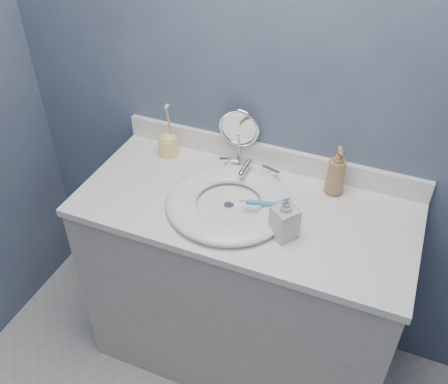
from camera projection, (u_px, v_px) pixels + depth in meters
The scene contains 12 objects.
back_wall at pixel (274, 91), 1.79m from camera, with size 2.20×0.02×2.40m, color #444D67.
vanity_cabinet at pixel (242, 288), 2.08m from camera, with size 1.20×0.55×0.85m, color beige.
countertop at pixel (245, 208), 1.80m from camera, with size 1.22×0.57×0.03m, color white.
backsplash at pixel (269, 156), 1.95m from camera, with size 1.22×0.02×0.09m, color white.
basin at pixel (229, 202), 1.77m from camera, with size 0.45×0.45×0.04m, color white, non-canonical shape.
drain at pixel (229, 205), 1.78m from camera, with size 0.04×0.04×0.01m, color silver.
faucet at pixel (248, 170), 1.91m from camera, with size 0.25×0.13×0.07m.
makeup_mirror at pixel (239, 134), 1.92m from camera, with size 0.16×0.09×0.24m.
soap_bottle_amber at pixel (336, 171), 1.79m from camera, with size 0.07×0.07×0.19m, color #A7764B.
soap_bottle_clear at pixel (285, 216), 1.61m from camera, with size 0.08×0.08×0.17m, color silver.
toothbrush_holder at pixel (168, 143), 2.01m from camera, with size 0.08×0.08×0.23m.
toothbrush_lying at pixel (266, 204), 1.73m from camera, with size 0.17×0.06×0.02m.
Camera 1 is at (0.46, -0.31, 2.04)m, focal length 40.00 mm.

